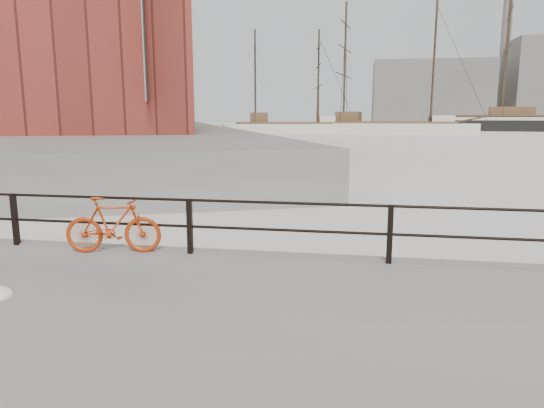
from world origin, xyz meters
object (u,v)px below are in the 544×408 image
at_px(workboat_far, 55,141).
at_px(schooner_mid, 385,134).
at_px(schooner_left, 286,134).
at_px(workboat_near, 69,147).
at_px(bicycle, 113,225).

bearing_deg(workboat_far, schooner_mid, 6.51).
distance_m(schooner_left, workboat_near, 40.66).
bearing_deg(workboat_near, schooner_mid, 54.63).
relative_size(schooner_left, workboat_near, 2.06).
relative_size(schooner_mid, schooner_left, 1.34).
bearing_deg(schooner_left, bicycle, -94.19).
relative_size(schooner_mid, workboat_far, 2.50).
bearing_deg(workboat_near, workboat_far, 131.49).
bearing_deg(bicycle, workboat_far, 113.86).
bearing_deg(schooner_mid, workboat_near, -118.70).
bearing_deg(bicycle, schooner_mid, 72.11).
xyz_separation_m(bicycle, workboat_far, (-29.27, 42.30, -0.87)).
xyz_separation_m(schooner_mid, workboat_near, (-30.32, -38.62, 0.00)).
bearing_deg(bicycle, schooner_left, 84.70).
bearing_deg(schooner_mid, bicycle, -87.63).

